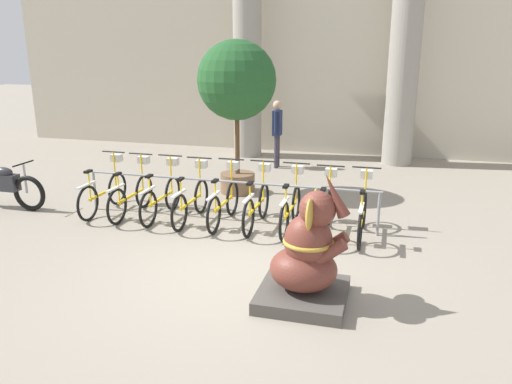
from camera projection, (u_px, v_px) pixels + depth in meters
name	position (u px, v px, depth m)	size (l,w,h in m)	color
ground_plane	(240.00, 272.00, 7.00)	(60.00, 60.00, 0.00)	gray
building_facade	(328.00, 48.00, 14.12)	(20.00, 0.20, 6.00)	#BCB29E
column_left	(247.00, 62.00, 13.83)	(0.98, 0.98, 5.16)	gray
column_right	(404.00, 64.00, 12.77)	(0.98, 0.98, 5.16)	gray
bike_rack	(226.00, 187.00, 8.84)	(5.42, 0.05, 0.77)	gray
bicycle_0	(104.00, 191.00, 9.45)	(0.48, 1.67, 1.09)	black
bicycle_1	(132.00, 194.00, 9.27)	(0.48, 1.67, 1.09)	black
bicycle_2	(162.00, 196.00, 9.13)	(0.48, 1.67, 1.09)	black
bicycle_3	(192.00, 199.00, 8.93)	(0.48, 1.67, 1.09)	black
bicycle_4	(224.00, 201.00, 8.82)	(0.48, 1.67, 1.09)	black
bicycle_5	(257.00, 204.00, 8.67)	(0.48, 1.67, 1.09)	black
bicycle_6	(291.00, 207.00, 8.51)	(0.48, 1.67, 1.09)	black
bicycle_7	(326.00, 211.00, 8.31)	(0.48, 1.67, 1.09)	black
bicycle_8	(363.00, 213.00, 8.19)	(0.48, 1.67, 1.09)	black
elephant_statue	(307.00, 259.00, 6.03)	(1.07, 1.07, 1.67)	#4C4742
motorcycle	(1.00, 185.00, 9.64)	(1.96, 0.55, 0.94)	black
person_pedestrian	(277.00, 128.00, 12.79)	(0.23, 0.47, 1.73)	#383342
potted_tree	(237.00, 86.00, 10.20)	(1.63, 1.63, 3.20)	brown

